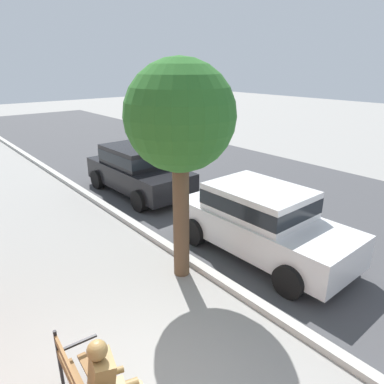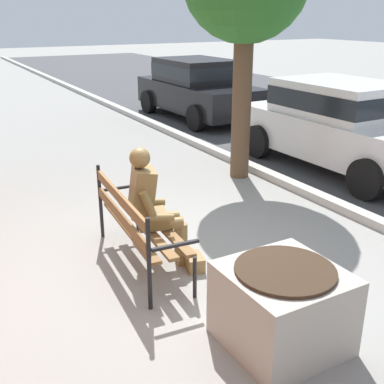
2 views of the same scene
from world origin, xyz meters
TOP-DOWN VIEW (x-y plane):
  - ground_plane at (0.00, 0.00)m, footprint 80.00×80.00m
  - curb_stone at (0.00, 2.90)m, footprint 60.00×0.20m
  - park_bench at (-0.18, -0.30)m, footprint 1.83×0.67m
  - bronze_statue_seated at (-0.07, -0.09)m, footprint 0.77×0.80m
  - concrete_planter at (1.69, 0.23)m, footprint 0.92×0.92m
  - parked_car_black at (-7.00, 4.40)m, footprint 4.13×1.97m
  - parked_car_white at (-1.78, 4.40)m, footprint 4.13×1.97m
  - lamp_post at (-2.35, 2.59)m, footprint 0.32×0.32m

SIDE VIEW (x-z plane):
  - ground_plane at x=0.00m, z-range 0.00..0.00m
  - curb_stone at x=0.00m, z-range 0.00..0.12m
  - concrete_planter at x=1.69m, z-range 0.00..0.72m
  - park_bench at x=-0.18m, z-range 0.07..1.02m
  - bronze_statue_seated at x=-0.07m, z-range -0.02..1.35m
  - parked_car_black at x=-7.00m, z-range 0.06..1.62m
  - parked_car_white at x=-1.78m, z-range 0.06..1.62m
  - lamp_post at x=-2.35m, z-range 0.60..4.50m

